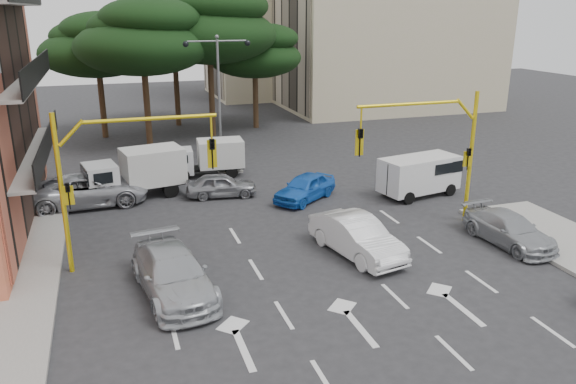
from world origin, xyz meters
name	(u,v)px	position (x,y,z in m)	size (l,w,h in m)	color
ground	(305,262)	(0.00, 0.00, 0.00)	(120.00, 120.00, 0.00)	#28282B
median_strip	(222,160)	(0.00, 16.00, 0.07)	(1.40, 6.00, 0.15)	gray
apartment_beige_near	(389,10)	(19.95, 32.00, 9.35)	(20.20, 12.15, 18.70)	#C4BB93
apartment_beige_far	(282,19)	(12.95, 44.00, 8.35)	(16.20, 12.15, 16.70)	#C4BB93
pine_left_near	(143,37)	(-3.94, 21.96, 7.60)	(9.15, 9.15, 10.23)	#382616
pine_center	(210,25)	(1.06, 23.96, 8.30)	(9.98, 9.98, 11.16)	#382616
pine_left_far	(97,45)	(-6.94, 25.96, 6.91)	(8.32, 8.32, 9.30)	#382616
pine_right	(256,51)	(5.06, 25.96, 6.22)	(7.49, 7.49, 8.37)	#382616
pine_back	(174,32)	(-0.94, 28.96, 7.60)	(9.15, 9.15, 10.23)	#382616
signal_mast_right	(438,142)	(6.80, 1.99, 3.88)	(5.79, 0.37, 6.00)	yellow
signal_mast_left	(112,168)	(-6.80, 1.99, 3.88)	(5.79, 0.37, 6.00)	yellow
street_lamp_center	(218,77)	(0.00, 16.00, 5.43)	(4.16, 0.36, 7.77)	slate
car_white_hatch	(357,237)	(2.19, 0.07, 0.78)	(1.65, 4.72, 1.56)	silver
car_blue_compact	(305,187)	(2.53, 7.10, 0.68)	(1.60, 3.99, 1.36)	blue
car_silver_wagon	(173,273)	(-5.17, -0.94, 0.77)	(2.15, 5.29, 1.54)	#AEB2B7
car_silver_cross_a	(89,190)	(-8.00, 9.71, 0.80)	(2.64, 5.74, 1.59)	#ADAFB6
car_silver_cross_b	(221,185)	(-1.44, 9.00, 0.62)	(1.47, 3.65, 1.24)	gray
car_silver_parked	(509,229)	(8.70, -0.91, 0.64)	(1.81, 4.44, 1.29)	#A1A4A9
van_white	(419,176)	(8.50, 6.00, 1.05)	(1.90, 4.21, 2.10)	silver
box_truck_a	(136,174)	(-5.64, 10.33, 1.25)	(2.13, 5.07, 2.49)	silver
box_truck_b	(207,158)	(-1.41, 13.04, 1.07)	(1.82, 4.33, 2.13)	silver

